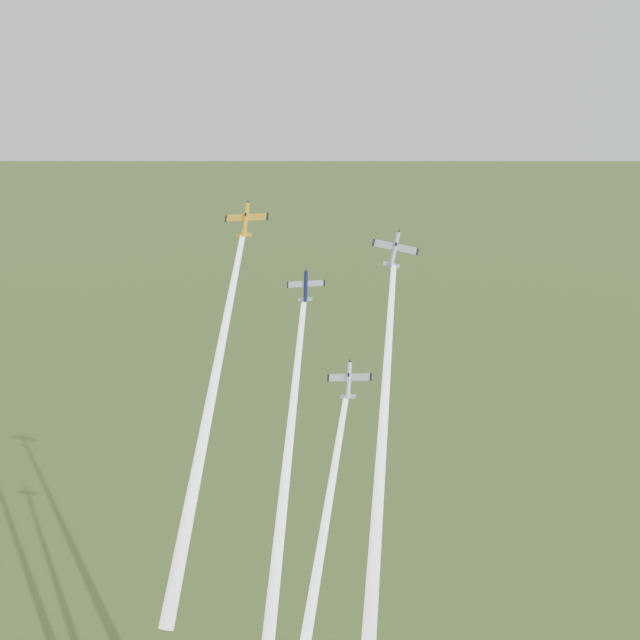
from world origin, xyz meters
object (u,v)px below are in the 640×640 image
Objects in this scene: plane_silver_right at (395,250)px; plane_silver_low at (349,380)px; plane_navy at (306,286)px; plane_yellow at (246,220)px.

plane_silver_right reaches higher than plane_silver_low.
plane_navy is at bearing 141.21° from plane_silver_low.
plane_silver_low is (-8.06, -15.22, -19.37)m from plane_silver_right.
plane_silver_right is 25.92m from plane_silver_low.
plane_silver_right is at bearing 76.49° from plane_silver_low.
plane_silver_right is at bearing 22.91° from plane_navy.
plane_yellow is 27.44m from plane_silver_right.
plane_silver_low is at bearing -46.35° from plane_navy.
plane_navy reaches higher than plane_silver_low.
plane_yellow is at bearing -170.42° from plane_silver_right.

